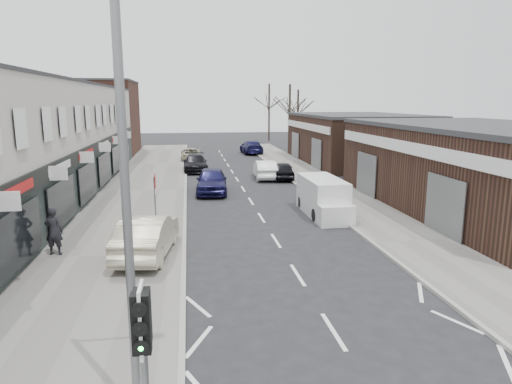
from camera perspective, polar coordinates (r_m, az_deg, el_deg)
name	(u,v)px	position (r m, az deg, el deg)	size (l,w,h in m)	color
ground	(362,376)	(11.06, 13.05, -21.48)	(160.00, 160.00, 0.00)	black
pavement_left	(143,191)	(31.31, -13.99, 0.15)	(5.50, 64.00, 0.12)	slate
pavement_right	(324,186)	(32.53, 8.48, 0.77)	(3.50, 64.00, 0.12)	slate
shop_terrace_left	(16,143)	(29.88, -27.81, 5.42)	(8.00, 41.00, 7.10)	#BAB4A9
brick_block_far	(99,119)	(54.54, -19.06, 8.65)	(8.00, 10.00, 8.00)	#4C2B20
right_unit_near	(487,170)	(28.00, 26.87, 2.51)	(10.00, 18.00, 4.50)	#392419
right_unit_far	(356,140)	(45.69, 12.36, 6.41)	(10.00, 16.00, 4.50)	#392419
tree_far_a	(289,149)	(58.29, 4.17, 5.42)	(3.60, 3.60, 8.00)	#382D26
tree_far_b	(297,144)	(64.67, 5.18, 5.98)	(3.60, 3.60, 7.50)	#382D26
tree_far_c	(269,141)	(69.91, 1.62, 6.42)	(3.60, 3.60, 8.50)	#382D26
traffic_light	(143,336)	(7.50, -13.99, -17.02)	(0.28, 0.60, 3.10)	slate
street_lamp	(136,180)	(7.96, -14.83, 1.42)	(2.23, 0.22, 8.00)	slate
warning_sign	(155,186)	(20.99, -12.47, 0.78)	(0.12, 0.80, 2.70)	slate
white_van	(323,198)	(24.37, 8.38, -0.71)	(1.79, 4.99, 1.94)	white
sedan_on_pavement	(147,235)	(17.97, -13.45, -5.26)	(1.68, 4.81, 1.58)	#C1B89A
pedestrian	(54,231)	(19.12, -23.96, -4.47)	(0.68, 0.45, 1.88)	black
parked_car_left_a	(212,181)	(30.00, -5.57, 1.44)	(1.95, 4.84, 1.65)	#14133E
parked_car_left_b	(195,163)	(39.53, -7.59, 3.60)	(1.99, 4.89, 1.42)	black
parked_car_left_c	(191,154)	(46.96, -8.11, 4.67)	(2.02, 4.38, 1.22)	#AAA488
parked_car_right_a	(265,170)	(35.44, 1.14, 2.83)	(1.52, 4.35, 1.43)	white
parked_car_right_b	(283,170)	(35.29, 3.34, 2.70)	(1.59, 3.96, 1.35)	black
parked_car_right_c	(251,147)	(52.58, -0.58, 5.65)	(2.14, 5.26, 1.53)	#13133C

